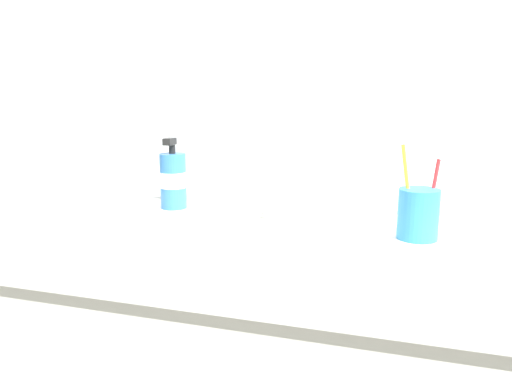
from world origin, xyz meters
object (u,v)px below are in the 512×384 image
Objects in this scene: toothbrush_cup at (418,214)px; toothbrush_yellow at (406,178)px; toothbrush_red at (434,185)px; soap_dispenser at (173,180)px; faucet at (278,199)px.

toothbrush_yellow reaches higher than toothbrush_cup.
soap_dispenser is (-0.59, 0.08, -0.03)m from toothbrush_red.
faucet is at bearing 163.31° from toothbrush_yellow.
toothbrush_red reaches higher than soap_dispenser.
toothbrush_yellow is (-0.05, -0.02, 0.02)m from toothbrush_red.
toothbrush_yellow is at bearing -16.69° from faucet.
toothbrush_cup is 0.57× the size of soap_dispenser.
faucet is at bearing 169.37° from toothbrush_red.
toothbrush_red is at bearing 22.30° from toothbrush_yellow.
toothbrush_red is (0.03, 0.02, 0.05)m from toothbrush_cup.
toothbrush_yellow is 1.17× the size of soap_dispenser.
soap_dispenser is (-0.27, 0.02, 0.03)m from faucet.
faucet is 0.84× the size of toothbrush_red.
toothbrush_red is 1.00× the size of soap_dispenser.
toothbrush_cup reaches higher than faucet.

